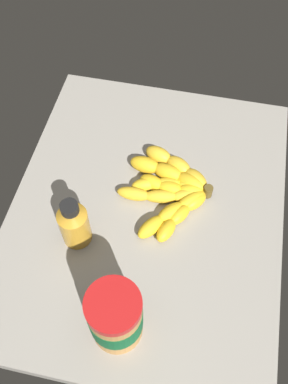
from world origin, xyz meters
TOP-DOWN VIEW (x-y plane):
  - ground_plane at (0.00, 0.00)cm, footprint 74.22×59.21cm
  - banana_bunch at (5.39, -4.46)cm, footprint 25.38×20.73cm
  - peanut_butter_jar at (-26.46, 0.19)cm, footprint 9.58×9.58cm
  - honey_bottle at (-9.65, 12.81)cm, footprint 6.10×6.10cm

SIDE VIEW (x-z plane):
  - ground_plane at x=0.00cm, z-range -4.29..0.00cm
  - banana_bunch at x=5.39cm, z-range -0.20..3.56cm
  - honey_bottle at x=-9.65cm, z-range -0.62..12.38cm
  - peanut_butter_jar at x=-26.46cm, z-range -0.08..15.26cm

